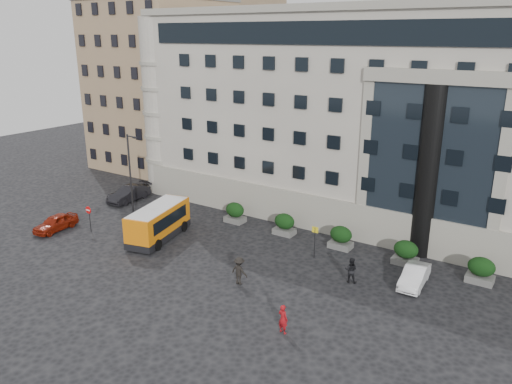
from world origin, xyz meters
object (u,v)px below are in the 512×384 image
Objects in this scene: hedge_d at (406,252)px; pedestrian_a at (283,319)px; hedge_a at (235,212)px; parked_car_c at (128,193)px; parked_car_a at (56,223)px; hedge_b at (284,224)px; bus_stop_sign at (315,237)px; street_lamp at (131,174)px; red_truck at (207,172)px; parked_car_d at (210,186)px; white_taxi at (414,276)px; hedge_c at (341,237)px; pedestrian_b at (351,270)px; pedestrian_c at (239,271)px; no_entry_sign at (89,214)px; parked_car_b at (129,194)px; minibus at (158,221)px; hedge_e at (481,270)px.

pedestrian_a is (-2.96, -12.75, -0.04)m from hedge_d.
parked_car_c is (-13.00, -0.82, -0.21)m from hedge_a.
parked_car_a is at bearing -138.98° from hedge_a.
bus_stop_sign reaches higher than hedge_b.
street_lamp reaches higher than red_truck.
white_taxi is at bearing -21.57° from parked_car_d.
hedge_b reaches higher than white_taxi.
parked_car_c is 28.28m from pedestrian_a.
hedge_c is 0.29× the size of red_truck.
pedestrian_c is (-6.21, -4.46, 0.08)m from pedestrian_b.
no_entry_sign is (-9.00, -8.84, 0.72)m from hedge_a.
no_entry_sign reaches higher than hedge_a.
hedge_c is 0.37× the size of parked_car_d.
pedestrian_a is (-4.51, -9.86, 0.23)m from white_taxi.
bus_stop_sign reaches higher than parked_car_c.
parked_car_d is at bearing 157.41° from white_taxi.
no_entry_sign is 0.47× the size of parked_car_d.
red_truck is 23.50m from pedestrian_c.
no_entry_sign is 8.46m from parked_car_b.
pedestrian_b is at bearing -141.62° from pedestrian_c.
bus_stop_sign is at bearing -41.27° from pedestrian_b.
hedge_a is 0.37× the size of parked_car_d.
hedge_c is at bearing 13.16° from minibus.
hedge_d is at bearing -16.22° from parked_car_d.
red_truck reaches higher than hedge_b.
bus_stop_sign reaches higher than pedestrian_b.
minibus is at bearing -72.23° from parked_car_d.
hedge_e is 15.14m from pedestrian_a.
parked_car_b is (-12.47, -1.17, -0.15)m from hedge_a.
pedestrian_a is at bearing -34.55° from minibus.
white_taxi is 4.28m from pedestrian_b.
street_lamp reaches higher than minibus.
pedestrian_a is at bearing -72.49° from bus_stop_sign.
hedge_d reaches higher than pedestrian_b.
parked_car_d is at bearing 84.13° from no_entry_sign.
hedge_a is 1.00× the size of hedge_b.
parked_car_c is 30.22m from white_taxi.
white_taxi is 2.25× the size of pedestrian_a.
parked_car_b reaches higher than parked_car_a.
white_taxi is (6.75, -2.89, -0.27)m from hedge_c.
pedestrian_c is (-9.97, -6.47, 0.33)m from white_taxi.
hedge_a and hedge_e have the same top height.
hedge_a is 20.80m from hedge_e.
red_truck is 9.24m from parked_car_b.
hedge_c reaches higher than parked_car_b.
red_truck reaches higher than parked_car_a.
pedestrian_b is (3.89, -2.11, -0.82)m from bus_stop_sign.
white_taxi is (25.09, 1.91, -3.71)m from street_lamp.
hedge_a is at bearing -39.71° from parked_car_d.
hedge_c is 1.00× the size of hedge_d.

